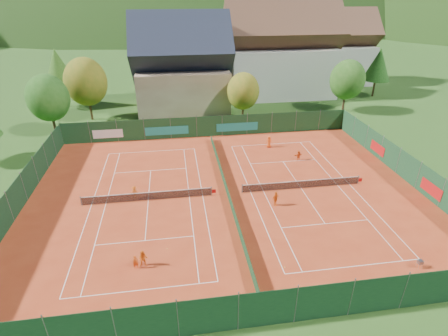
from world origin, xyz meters
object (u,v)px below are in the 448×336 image
hotel_block_b (332,52)px  player_left_near (136,262)px  player_right_far_b (298,156)px  player_right_far_a (269,142)px  hotel_block_a (281,56)px  player_left_mid (143,259)px  player_right_near (276,199)px  ball_hopper (420,262)px  chalet (182,70)px  player_left_far (135,192)px

hotel_block_b → player_left_near: hotel_block_b is taller
player_right_far_b → player_left_near: bearing=30.4°
player_right_far_a → player_left_near: bearing=42.8°
hotel_block_a → player_right_far_a: size_ratio=13.73×
player_right_far_a → player_right_far_b: player_right_far_a is taller
hotel_block_a → player_left_mid: hotel_block_a is taller
player_right_near → player_right_far_b: (5.61, 9.38, -0.15)m
hotel_block_a → ball_hopper: size_ratio=27.00×
hotel_block_b → player_left_near: 66.25m
chalet → hotel_block_a: bearing=17.5°
hotel_block_b → player_right_near: 53.68m
chalet → hotel_block_a: size_ratio=0.75×
chalet → player_right_far_b: bearing=-61.0°
ball_hopper → player_right_far_a: 24.32m
player_left_near → player_right_far_b: 24.53m
ball_hopper → player_left_near: size_ratio=0.68×
player_left_mid → player_right_near: player_right_near is taller
chalet → player_left_far: chalet is taller
player_right_far_b → player_left_far: bearing=6.3°
player_left_far → ball_hopper: bearing=149.5°
chalet → player_right_far_b: size_ratio=13.09×
player_left_near → player_left_far: size_ratio=0.86×
hotel_block_b → player_left_far: hotel_block_b is taller
hotel_block_b → player_right_near: bearing=-118.7°
player_right_near → player_left_far: bearing=135.7°
player_left_near → player_right_far_a: 25.96m
chalet → player_right_far_a: size_ratio=10.30×
player_left_near → player_left_far: (-0.84, 10.22, 0.09)m
hotel_block_b → ball_hopper: (-17.20, -56.74, -6.06)m
ball_hopper → hotel_block_b: bearing=73.1°
hotel_block_a → hotel_block_b: (14.00, 8.00, -0.76)m
chalet → hotel_block_a: hotel_block_a is taller
player_left_mid → ball_hopper: bearing=-4.3°
player_left_mid → player_left_far: (-1.42, 10.07, -0.04)m
player_left_near → player_right_far_b: (18.44, 16.18, 0.03)m
player_right_near → hotel_block_b: bearing=31.0°
player_left_mid → player_right_far_b: size_ratio=1.16×
ball_hopper → player_left_mid: bearing=170.9°
ball_hopper → player_left_near: bearing=171.6°
player_left_near → player_left_mid: (0.58, 0.15, 0.13)m
player_right_near → hotel_block_a: bearing=43.1°
hotel_block_a → hotel_block_b: bearing=29.7°
player_left_mid → player_right_far_b: 24.00m
player_left_far → player_left_mid: bearing=98.7°
hotel_block_a → hotel_block_b: size_ratio=1.25×
chalet → player_left_near: size_ratio=13.80×
player_left_mid → player_right_far_b: player_left_mid is taller
player_left_near → ball_hopper: bearing=-24.9°
hotel_block_a → player_left_near: 52.19m
chalet → ball_hopper: 45.97m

